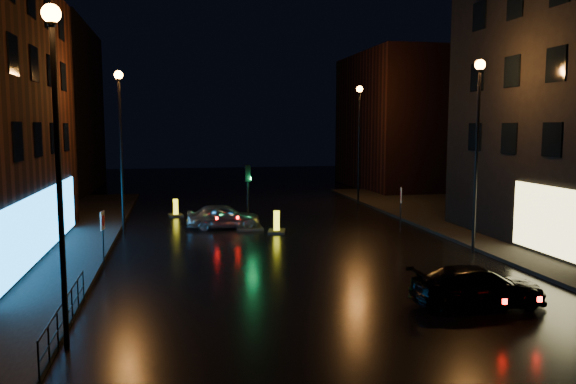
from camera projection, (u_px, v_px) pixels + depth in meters
name	position (u px, v px, depth m)	size (l,w,h in m)	color
ground	(343.00, 305.00, 17.48)	(120.00, 120.00, 0.00)	black
pavement_right	(566.00, 236.00, 28.00)	(12.00, 44.00, 0.15)	black
building_far_left	(43.00, 109.00, 47.64)	(8.00, 16.00, 14.00)	black
building_far_right	(400.00, 121.00, 50.88)	(8.00, 14.00, 12.00)	black
street_lamp_lnear	(56.00, 125.00, 13.37)	(0.44, 0.44, 8.37)	black
street_lamp_lfar	(120.00, 126.00, 28.95)	(0.44, 0.44, 8.37)	black
street_lamp_rnear	(478.00, 126.00, 24.20)	(0.44, 0.44, 8.37)	black
street_lamp_rfar	(359.00, 126.00, 39.78)	(0.44, 0.44, 8.37)	black
traffic_signal	(248.00, 218.00, 30.82)	(1.40, 2.40, 3.45)	black
guard_railing	(65.00, 308.00, 14.86)	(0.05, 6.04, 1.00)	black
silver_hatchback	(223.00, 216.00, 30.54)	(1.60, 3.97, 1.35)	#ACAFB4
dark_sedan	(478.00, 286.00, 17.32)	(1.72, 4.22, 1.22)	black
bollard_near	(277.00, 228.00, 29.44)	(1.15, 1.47, 1.14)	black
bollard_far	(176.00, 212.00, 34.84)	(0.97, 1.31, 1.05)	black
road_sign_left	(103.00, 225.00, 21.97)	(0.12, 0.54, 2.23)	black
road_sign_right	(401.00, 199.00, 29.36)	(0.25, 0.55, 2.34)	black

